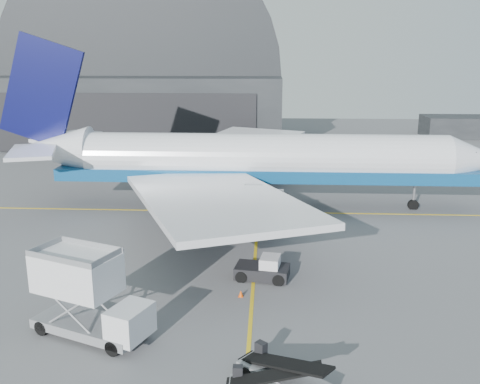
# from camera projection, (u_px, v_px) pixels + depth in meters

# --- Properties ---
(ground) EXTENTS (200.00, 200.00, 0.00)m
(ground) POSITION_uv_depth(u_px,v_px,m) (252.00, 298.00, 36.15)
(ground) COLOR #565659
(ground) RESTS_ON ground
(taxi_lines) EXTENTS (80.00, 42.12, 0.02)m
(taxi_lines) POSITION_uv_depth(u_px,v_px,m) (257.00, 235.00, 48.38)
(taxi_lines) COLOR yellow
(taxi_lines) RESTS_ON ground
(hangar) EXTENTS (50.00, 28.30, 28.00)m
(hangar) POSITION_uv_depth(u_px,v_px,m) (144.00, 88.00, 97.55)
(hangar) COLOR black
(hangar) RESTS_ON ground
(distant_bldg_a) EXTENTS (14.00, 8.00, 4.00)m
(distant_bldg_a) POSITION_uv_depth(u_px,v_px,m) (459.00, 137.00, 103.67)
(distant_bldg_a) COLOR black
(distant_bldg_a) RESTS_ON ground
(airliner) EXTENTS (51.97, 50.40, 18.24)m
(airliner) POSITION_uv_depth(u_px,v_px,m) (246.00, 160.00, 56.06)
(airliner) COLOR white
(airliner) RESTS_ON ground
(catering_truck) EXTENTS (7.69, 5.19, 4.96)m
(catering_truck) POSITION_uv_depth(u_px,v_px,m) (87.00, 296.00, 30.86)
(catering_truck) COLOR gray
(catering_truck) RESTS_ON ground
(pushback_tug) EXTENTS (4.15, 2.81, 1.79)m
(pushback_tug) POSITION_uv_depth(u_px,v_px,m) (264.00, 270.00, 39.13)
(pushback_tug) COLOR black
(pushback_tug) RESTS_ON ground
(belt_loader_b) EXTENTS (4.84, 4.37, 1.99)m
(belt_loader_b) POSITION_uv_depth(u_px,v_px,m) (283.00, 375.00, 26.56)
(belt_loader_b) COLOR gray
(belt_loader_b) RESTS_ON ground
(traffic_cone) EXTENTS (0.33, 0.33, 0.47)m
(traffic_cone) POSITION_uv_depth(u_px,v_px,m) (241.00, 294.00, 36.32)
(traffic_cone) COLOR #EA4B07
(traffic_cone) RESTS_ON ground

